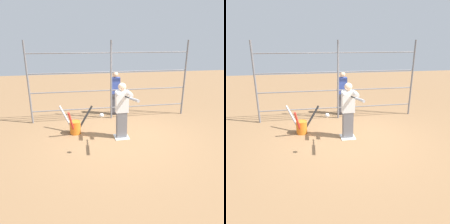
% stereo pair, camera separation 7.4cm
% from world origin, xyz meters
% --- Properties ---
extents(ground_plane, '(24.00, 24.00, 0.00)m').
position_xyz_m(ground_plane, '(0.00, 0.00, 0.00)').
color(ground_plane, olive).
extents(home_plate, '(0.40, 0.40, 0.02)m').
position_xyz_m(home_plate, '(0.00, 0.00, 0.01)').
color(home_plate, white).
rests_on(home_plate, ground).
extents(fence_backstop, '(5.34, 0.06, 2.62)m').
position_xyz_m(fence_backstop, '(0.00, -1.60, 1.31)').
color(fence_backstop, slate).
rests_on(fence_backstop, ground).
extents(batter, '(0.40, 0.52, 1.56)m').
position_xyz_m(batter, '(0.00, 0.02, 0.84)').
color(batter, slate).
rests_on(batter, ground).
extents(baseball_bat_swinging, '(0.11, 0.90, 0.18)m').
position_xyz_m(baseball_bat_swinging, '(-0.03, 0.95, 1.37)').
color(baseball_bat_swinging, black).
extents(softball_in_flight, '(0.10, 0.10, 0.10)m').
position_xyz_m(softball_in_flight, '(0.68, 0.95, 1.03)').
color(softball_in_flight, white).
extents(bat_bucket, '(1.03, 0.88, 0.78)m').
position_xyz_m(bat_bucket, '(1.27, -0.51, 0.23)').
color(bat_bucket, orange).
rests_on(bat_bucket, ground).
extents(bystander_behind_fence, '(0.32, 0.20, 1.57)m').
position_xyz_m(bystander_behind_fence, '(-0.22, -1.99, 0.82)').
color(bystander_behind_fence, '#3F3F47').
rests_on(bystander_behind_fence, ground).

